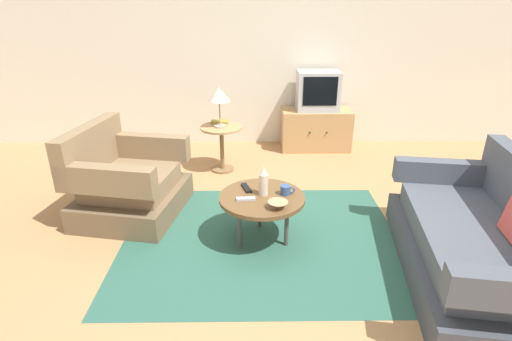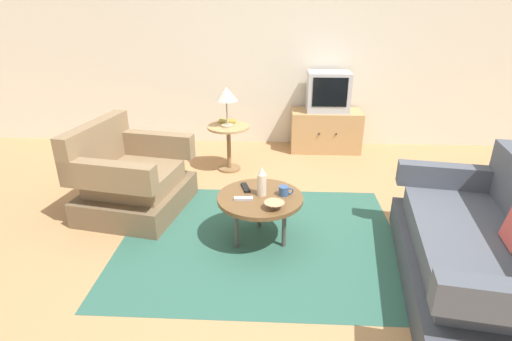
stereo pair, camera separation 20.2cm
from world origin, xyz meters
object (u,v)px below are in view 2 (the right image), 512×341
Objects in this scene: mug at (284,191)px; tv_remote_silver at (243,199)px; table_lamp at (226,95)px; book at (227,121)px; coffee_table at (260,200)px; vase at (262,182)px; couch at (479,253)px; tv_stand at (325,130)px; side_table at (229,138)px; bowl at (274,205)px; armchair at (131,181)px; tv_remote_dark at (246,188)px; television at (328,92)px.

mug is 0.80× the size of tv_remote_silver.
book is (-0.02, 0.17, -0.36)m from table_lamp.
coffee_table is 1.69m from table_lamp.
vase is 1.23× the size of book.
tv_stand is (-0.77, 2.85, -0.01)m from couch.
couch reaches higher than tv_stand.
vase is at bearing -73.00° from table_lamp.
vase is at bearing -73.52° from side_table.
couch is 11.63× the size of bowl.
vase is at bearing 80.03° from armchair.
couch is at bearing -12.51° from bowl.
armchair is at bearing -125.02° from tv_remote_dark.
couch reaches higher than mug.
table_lamp is at bearing -83.22° from book.
television reaches higher than vase.
book is (-0.47, 1.71, 0.18)m from coffee_table.
armchair reaches higher than book.
couch is (2.86, -1.04, -0.02)m from armchair.
armchair is 3.05m from couch.
vase is (0.46, -1.51, -0.38)m from table_lamp.
couch is 1.68m from vase.
armchair is 2.43× the size of table_lamp.
bowl is (1.41, -0.72, 0.15)m from armchair.
tv_remote_silver is at bearing -17.73° from tv_remote_dark.
vase reaches higher than tv_remote_dark.
armchair reaches higher than coffee_table.
couch is at bearing -45.62° from table_lamp.
armchair is 5.48× the size of book.
coffee_table is at bearing 78.83° from armchair.
side_table reaches higher than coffee_table.
couch is 4.01× the size of table_lamp.
mug is at bearing 55.04° from tv_remote_dark.
bowl is at bearing 73.38° from armchair.
vase reaches higher than bowl.
book is (-0.34, 1.57, 0.13)m from tv_remote_dark.
bowl is 0.78× the size of book.
tv_stand reaches higher than coffee_table.
mug is 0.78× the size of bowl.
coffee_table is 4.57× the size of tv_remote_silver.
table_lamp is at bearing 107.00° from vase.
tv_remote_silver is at bearing -78.86° from table_lamp.
tv_remote_silver is (-0.94, -2.39, 0.16)m from tv_stand.
tv_stand is 7.43× the size of mug.
bowl is at bearing -72.41° from side_table.
table_lamp reaches higher than couch.
vase reaches higher than mug.
armchair is 2.04× the size of side_table.
tv_remote_dark is at bearing -77.18° from table_lamp.
coffee_table is 0.21m from mug.
side_table reaches higher than tv_stand.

